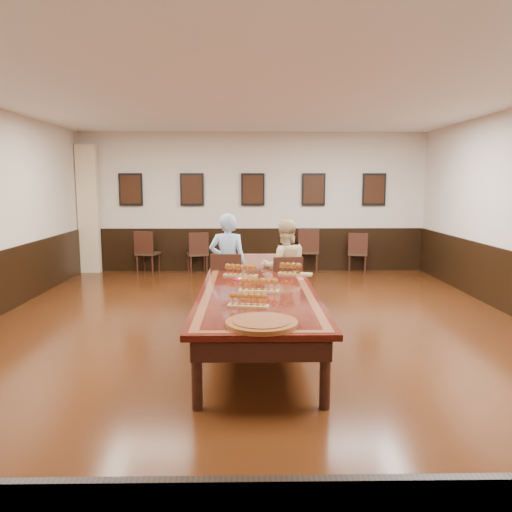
{
  "coord_description": "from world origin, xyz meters",
  "views": [
    {
      "loc": [
        -0.12,
        -6.62,
        2.04
      ],
      "look_at": [
        0.0,
        0.5,
        1.0
      ],
      "focal_mm": 35.0,
      "sensor_mm": 36.0,
      "label": 1
    }
  ],
  "objects_px": {
    "conference_table": "(257,290)",
    "chair_woman": "(286,286)",
    "chair_man": "(227,284)",
    "spare_chair_a": "(148,252)",
    "spare_chair_b": "(197,252)",
    "person_man": "(228,264)",
    "spare_chair_c": "(308,250)",
    "carved_platter": "(262,323)",
    "spare_chair_d": "(357,252)",
    "person_woman": "(285,267)"
  },
  "relations": [
    {
      "from": "conference_table",
      "to": "chair_woman",
      "type": "bearing_deg",
      "value": 62.56
    },
    {
      "from": "chair_man",
      "to": "spare_chair_a",
      "type": "relative_size",
      "value": 1.02
    },
    {
      "from": "spare_chair_b",
      "to": "person_man",
      "type": "height_order",
      "value": "person_man"
    },
    {
      "from": "spare_chair_c",
      "to": "person_man",
      "type": "relative_size",
      "value": 0.64
    },
    {
      "from": "person_man",
      "to": "conference_table",
      "type": "bearing_deg",
      "value": 114.68
    },
    {
      "from": "carved_platter",
      "to": "chair_man",
      "type": "bearing_deg",
      "value": 98.0
    },
    {
      "from": "spare_chair_d",
      "to": "person_man",
      "type": "bearing_deg",
      "value": 62.78
    },
    {
      "from": "spare_chair_d",
      "to": "chair_man",
      "type": "bearing_deg",
      "value": 63.52
    },
    {
      "from": "carved_platter",
      "to": "spare_chair_b",
      "type": "bearing_deg",
      "value": 100.5
    },
    {
      "from": "spare_chair_d",
      "to": "conference_table",
      "type": "xyz_separation_m",
      "value": [
        -2.42,
        -4.76,
        0.15
      ]
    },
    {
      "from": "spare_chair_c",
      "to": "person_woman",
      "type": "height_order",
      "value": "person_woman"
    },
    {
      "from": "spare_chair_a",
      "to": "person_woman",
      "type": "relative_size",
      "value": 0.65
    },
    {
      "from": "spare_chair_c",
      "to": "carved_platter",
      "type": "height_order",
      "value": "spare_chair_c"
    },
    {
      "from": "chair_man",
      "to": "person_man",
      "type": "xyz_separation_m",
      "value": [
        0.0,
        0.11,
        0.3
      ]
    },
    {
      "from": "chair_woman",
      "to": "carved_platter",
      "type": "height_order",
      "value": "chair_woman"
    },
    {
      "from": "chair_woman",
      "to": "conference_table",
      "type": "relative_size",
      "value": 0.19
    },
    {
      "from": "chair_woman",
      "to": "person_woman",
      "type": "height_order",
      "value": "person_woman"
    },
    {
      "from": "spare_chair_d",
      "to": "person_woman",
      "type": "distance_m",
      "value": 4.26
    },
    {
      "from": "chair_man",
      "to": "spare_chair_c",
      "type": "xyz_separation_m",
      "value": [
        1.72,
        3.86,
        0.01
      ]
    },
    {
      "from": "spare_chair_b",
      "to": "chair_man",
      "type": "bearing_deg",
      "value": 87.72
    },
    {
      "from": "spare_chair_b",
      "to": "person_woman",
      "type": "xyz_separation_m",
      "value": [
        1.73,
        -3.71,
        0.27
      ]
    },
    {
      "from": "spare_chair_b",
      "to": "spare_chair_c",
      "type": "distance_m",
      "value": 2.55
    },
    {
      "from": "conference_table",
      "to": "carved_platter",
      "type": "bearing_deg",
      "value": -89.81
    },
    {
      "from": "chair_man",
      "to": "carved_platter",
      "type": "height_order",
      "value": "chair_man"
    },
    {
      "from": "chair_woman",
      "to": "person_woman",
      "type": "relative_size",
      "value": 0.64
    },
    {
      "from": "spare_chair_d",
      "to": "conference_table",
      "type": "height_order",
      "value": "spare_chair_d"
    },
    {
      "from": "person_man",
      "to": "chair_man",
      "type": "bearing_deg",
      "value": 90.0
    },
    {
      "from": "chair_woman",
      "to": "spare_chair_c",
      "type": "height_order",
      "value": "spare_chair_c"
    },
    {
      "from": "chair_man",
      "to": "person_man",
      "type": "distance_m",
      "value": 0.31
    },
    {
      "from": "spare_chair_b",
      "to": "person_woman",
      "type": "relative_size",
      "value": 0.63
    },
    {
      "from": "person_woman",
      "to": "person_man",
      "type": "bearing_deg",
      "value": -10.15
    },
    {
      "from": "spare_chair_a",
      "to": "carved_platter",
      "type": "height_order",
      "value": "spare_chair_a"
    },
    {
      "from": "spare_chair_a",
      "to": "spare_chair_c",
      "type": "distance_m",
      "value": 3.69
    },
    {
      "from": "chair_woman",
      "to": "carved_platter",
      "type": "xyz_separation_m",
      "value": [
        -0.45,
        -3.1,
        0.3
      ]
    },
    {
      "from": "spare_chair_b",
      "to": "spare_chair_d",
      "type": "bearing_deg",
      "value": 166.0
    },
    {
      "from": "chair_man",
      "to": "spare_chair_a",
      "type": "height_order",
      "value": "chair_man"
    },
    {
      "from": "chair_woman",
      "to": "carved_platter",
      "type": "relative_size",
      "value": 1.28
    },
    {
      "from": "spare_chair_b",
      "to": "carved_platter",
      "type": "distance_m",
      "value": 7.03
    },
    {
      "from": "spare_chair_c",
      "to": "person_man",
      "type": "xyz_separation_m",
      "value": [
        -1.71,
        -3.75,
        0.29
      ]
    },
    {
      "from": "carved_platter",
      "to": "person_woman",
      "type": "bearing_deg",
      "value": 82.08
    },
    {
      "from": "person_man",
      "to": "spare_chair_a",
      "type": "bearing_deg",
      "value": -59.1
    },
    {
      "from": "person_woman",
      "to": "carved_platter",
      "type": "relative_size",
      "value": 2.01
    },
    {
      "from": "spare_chair_a",
      "to": "chair_man",
      "type": "bearing_deg",
      "value": 131.0
    },
    {
      "from": "spare_chair_b",
      "to": "carved_platter",
      "type": "relative_size",
      "value": 1.27
    },
    {
      "from": "chair_man",
      "to": "conference_table",
      "type": "bearing_deg",
      "value": 117.08
    },
    {
      "from": "spare_chair_c",
      "to": "chair_man",
      "type": "bearing_deg",
      "value": 70.2
    },
    {
      "from": "carved_platter",
      "to": "spare_chair_c",
      "type": "bearing_deg",
      "value": 79.74
    },
    {
      "from": "spare_chair_d",
      "to": "person_man",
      "type": "distance_m",
      "value": 4.68
    },
    {
      "from": "chair_woman",
      "to": "spare_chair_a",
      "type": "height_order",
      "value": "spare_chair_a"
    },
    {
      "from": "chair_man",
      "to": "conference_table",
      "type": "height_order",
      "value": "chair_man"
    }
  ]
}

